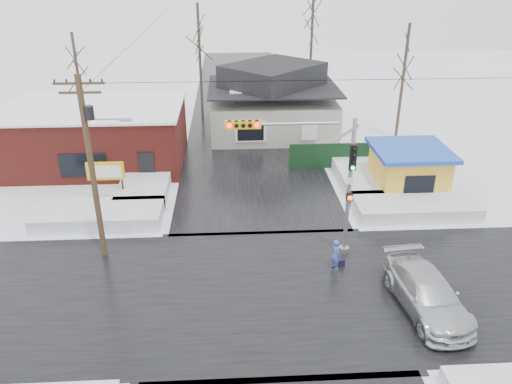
{
  "coord_description": "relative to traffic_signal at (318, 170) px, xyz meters",
  "views": [
    {
      "loc": [
        -1.62,
        -18.11,
        13.57
      ],
      "look_at": [
        -0.37,
        4.02,
        3.0
      ],
      "focal_mm": 35.0,
      "sensor_mm": 36.0,
      "label": 1
    }
  ],
  "objects": [
    {
      "name": "snowbank_nside_e",
      "position": [
        4.57,
        9.03,
        -4.14
      ],
      "size": [
        3.0,
        8.0,
        0.8
      ],
      "primitive_type": "cube",
      "color": "white",
      "rests_on": "ground"
    },
    {
      "name": "utility_pole",
      "position": [
        -10.36,
        0.53,
        0.57
      ],
      "size": [
        3.15,
        0.44,
        9.0
      ],
      "color": "#382619",
      "rests_on": "ground"
    },
    {
      "name": "brick_building",
      "position": [
        -13.43,
        13.03,
        -2.46
      ],
      "size": [
        12.2,
        8.2,
        4.12
      ],
      "color": "maroon",
      "rests_on": "ground"
    },
    {
      "name": "pedestrian",
      "position": [
        0.83,
        -1.38,
        -3.76
      ],
      "size": [
        0.55,
        0.66,
        1.56
      ],
      "primitive_type": "imported",
      "rotation": [
        0.0,
        0.0,
        1.95
      ],
      "color": "#3F54B1",
      "rests_on": "ground"
    },
    {
      "name": "snowbank_nside_w",
      "position": [
        -9.43,
        9.03,
        -4.14
      ],
      "size": [
        3.0,
        8.0,
        0.8
      ],
      "primitive_type": "cube",
      "color": "white",
      "rests_on": "ground"
    },
    {
      "name": "tree_far_mid",
      "position": [
        3.57,
        25.03,
        5.0
      ],
      "size": [
        3.0,
        3.0,
        12.0
      ],
      "color": "#332821",
      "rests_on": "ground"
    },
    {
      "name": "road_ns",
      "position": [
        -2.43,
        -2.97,
        -4.53
      ],
      "size": [
        10.0,
        120.0,
        0.02
      ],
      "primitive_type": "cube",
      "color": "black",
      "rests_on": "ground"
    },
    {
      "name": "traffic_signal",
      "position": [
        0.0,
        0.0,
        0.0
      ],
      "size": [
        6.05,
        0.68,
        7.0
      ],
      "color": "gray",
      "rests_on": "ground"
    },
    {
      "name": "snowbank_nw",
      "position": [
        -11.43,
        4.03,
        -4.14
      ],
      "size": [
        7.0,
        3.0,
        0.8
      ],
      "primitive_type": "cube",
      "color": "white",
      "rests_on": "ground"
    },
    {
      "name": "road_ew",
      "position": [
        -2.43,
        -2.97,
        -4.53
      ],
      "size": [
        120.0,
        10.0,
        0.02
      ],
      "primitive_type": "cube",
      "color": "black",
      "rests_on": "ground"
    },
    {
      "name": "snowbank_ne",
      "position": [
        6.57,
        4.03,
        -4.14
      ],
      "size": [
        7.0,
        3.0,
        0.8
      ],
      "primitive_type": "cube",
      "color": "white",
      "rests_on": "ground"
    },
    {
      "name": "ground",
      "position": [
        -2.43,
        -2.97,
        -4.54
      ],
      "size": [
        120.0,
        120.0,
        0.0
      ],
      "primitive_type": "plane",
      "color": "white",
      "rests_on": "ground"
    },
    {
      "name": "shopping_bag",
      "position": [
        1.19,
        -1.23,
        -4.36
      ],
      "size": [
        0.3,
        0.2,
        0.35
      ],
      "primitive_type": "cube",
      "rotation": [
        0.0,
        0.0,
        0.29
      ],
      "color": "black",
      "rests_on": "ground"
    },
    {
      "name": "house",
      "position": [
        -0.43,
        19.03,
        -1.92
      ],
      "size": [
        10.4,
        8.4,
        5.76
      ],
      "color": "#A8A398",
      "rests_on": "ground"
    },
    {
      "name": "fence",
      "position": [
        4.07,
        11.03,
        -3.64
      ],
      "size": [
        8.0,
        0.12,
        1.8
      ],
      "primitive_type": "cube",
      "color": "black",
      "rests_on": "ground"
    },
    {
      "name": "tree_far_west",
      "position": [
        -16.43,
        21.03,
        1.82
      ],
      "size": [
        3.0,
        3.0,
        8.0
      ],
      "color": "#332821",
      "rests_on": "ground"
    },
    {
      "name": "kiosk",
      "position": [
        7.07,
        7.03,
        -3.08
      ],
      "size": [
        4.6,
        4.6,
        2.88
      ],
      "color": "yellow",
      "rests_on": "ground"
    },
    {
      "name": "car",
      "position": [
        4.04,
        -4.55,
        -3.75
      ],
      "size": [
        2.77,
        5.62,
        1.57
      ],
      "primitive_type": "imported",
      "rotation": [
        0.0,
        0.0,
        0.11
      ],
      "color": "silver",
      "rests_on": "ground"
    },
    {
      "name": "tree_far_right",
      "position": [
        9.57,
        17.03,
        2.62
      ],
      "size": [
        3.0,
        3.0,
        9.0
      ],
      "color": "#332821",
      "rests_on": "ground"
    },
    {
      "name": "marquee_sign",
      "position": [
        -11.43,
        6.53,
        -2.62
      ],
      "size": [
        2.2,
        0.21,
        2.55
      ],
      "color": "black",
      "rests_on": "ground"
    },
    {
      "name": "tree_far_left",
      "position": [
        -6.43,
        23.03,
        3.41
      ],
      "size": [
        3.0,
        3.0,
        10.0
      ],
      "color": "#332821",
      "rests_on": "ground"
    }
  ]
}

